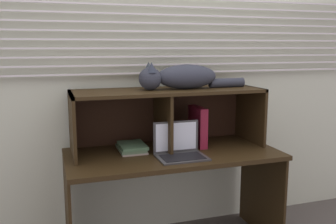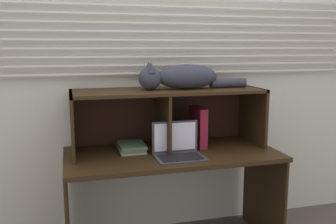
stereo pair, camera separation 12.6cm
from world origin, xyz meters
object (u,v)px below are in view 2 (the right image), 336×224
object	(u,v)px
cat	(181,77)
binder_upright	(198,127)
laptop	(178,150)
book_stack	(131,147)

from	to	relation	value
cat	binder_upright	size ratio (longest dim) A/B	2.76
cat	laptop	size ratio (longest dim) A/B	2.49
laptop	book_stack	size ratio (longest dim) A/B	1.27
laptop	book_stack	world-z (taller)	laptop
laptop	binder_upright	bearing A→B (deg)	45.22
cat	binder_upright	xyz separation A→B (m)	(0.13, -0.00, -0.35)
laptop	binder_upright	world-z (taller)	binder_upright
cat	binder_upright	bearing A→B (deg)	-0.00
binder_upright	cat	bearing A→B (deg)	180.00
laptop	binder_upright	distance (m)	0.32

